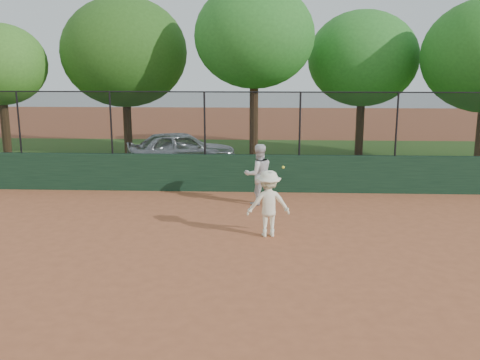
{
  "coord_description": "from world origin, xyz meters",
  "views": [
    {
      "loc": [
        1.42,
        -10.79,
        4.03
      ],
      "look_at": [
        0.8,
        2.2,
        1.2
      ],
      "focal_mm": 40.0,
      "sensor_mm": 36.0,
      "label": 1
    }
  ],
  "objects_px": {
    "tree_3": "(363,59)",
    "player_main": "(268,204)",
    "player_second": "(258,174)",
    "tree_1": "(124,52)",
    "tree_0": "(0,65)",
    "tree_2": "(254,36)",
    "parked_car": "(182,149)"
  },
  "relations": [
    {
      "from": "tree_1",
      "to": "player_main",
      "type": "bearing_deg",
      "value": -60.92
    },
    {
      "from": "player_main",
      "to": "tree_1",
      "type": "height_order",
      "value": "tree_1"
    },
    {
      "from": "parked_car",
      "to": "tree_1",
      "type": "xyz_separation_m",
      "value": [
        -2.82,
        2.69,
        3.78
      ]
    },
    {
      "from": "parked_car",
      "to": "player_second",
      "type": "relative_size",
      "value": 2.43
    },
    {
      "from": "player_second",
      "to": "tree_3",
      "type": "distance_m",
      "value": 10.36
    },
    {
      "from": "player_second",
      "to": "player_main",
      "type": "distance_m",
      "value": 2.98
    },
    {
      "from": "tree_1",
      "to": "tree_3",
      "type": "bearing_deg",
      "value": 3.2
    },
    {
      "from": "player_main",
      "to": "tree_3",
      "type": "xyz_separation_m",
      "value": [
        4.12,
        11.73,
        3.45
      ]
    },
    {
      "from": "player_second",
      "to": "tree_0",
      "type": "relative_size",
      "value": 0.31
    },
    {
      "from": "parked_car",
      "to": "tree_0",
      "type": "xyz_separation_m",
      "value": [
        -7.75,
        1.43,
        3.26
      ]
    },
    {
      "from": "player_second",
      "to": "tree_0",
      "type": "height_order",
      "value": "tree_0"
    },
    {
      "from": "player_second",
      "to": "tree_2",
      "type": "height_order",
      "value": "tree_2"
    },
    {
      "from": "player_main",
      "to": "tree_0",
      "type": "bearing_deg",
      "value": 138.37
    },
    {
      "from": "player_main",
      "to": "tree_2",
      "type": "height_order",
      "value": "tree_2"
    },
    {
      "from": "parked_car",
      "to": "player_second",
      "type": "xyz_separation_m",
      "value": [
        3.11,
        -5.49,
        0.15
      ]
    },
    {
      "from": "player_main",
      "to": "tree_0",
      "type": "height_order",
      "value": "tree_0"
    },
    {
      "from": "tree_3",
      "to": "tree_1",
      "type": "bearing_deg",
      "value": -176.8
    },
    {
      "from": "player_main",
      "to": "tree_2",
      "type": "bearing_deg",
      "value": 93.41
    },
    {
      "from": "parked_car",
      "to": "player_main",
      "type": "height_order",
      "value": "player_main"
    },
    {
      "from": "player_second",
      "to": "tree_3",
      "type": "relative_size",
      "value": 0.28
    },
    {
      "from": "player_second",
      "to": "tree_1",
      "type": "relative_size",
      "value": 0.26
    },
    {
      "from": "tree_3",
      "to": "player_main",
      "type": "bearing_deg",
      "value": -109.34
    },
    {
      "from": "tree_2",
      "to": "tree_3",
      "type": "bearing_deg",
      "value": 26.44
    },
    {
      "from": "tree_2",
      "to": "tree_0",
      "type": "bearing_deg",
      "value": 177.33
    },
    {
      "from": "tree_0",
      "to": "parked_car",
      "type": "bearing_deg",
      "value": -10.48
    },
    {
      "from": "player_main",
      "to": "tree_3",
      "type": "relative_size",
      "value": 0.28
    },
    {
      "from": "player_main",
      "to": "tree_1",
      "type": "relative_size",
      "value": 0.26
    },
    {
      "from": "parked_car",
      "to": "tree_3",
      "type": "relative_size",
      "value": 0.68
    },
    {
      "from": "tree_3",
      "to": "tree_0",
      "type": "bearing_deg",
      "value": -173.14
    },
    {
      "from": "player_second",
      "to": "tree_1",
      "type": "distance_m",
      "value": 10.73
    },
    {
      "from": "tree_1",
      "to": "tree_2",
      "type": "bearing_deg",
      "value": -17.22
    },
    {
      "from": "player_second",
      "to": "tree_1",
      "type": "xyz_separation_m",
      "value": [
        -5.92,
        8.18,
        3.63
      ]
    }
  ]
}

